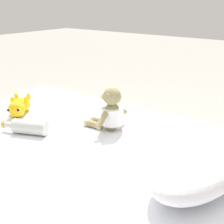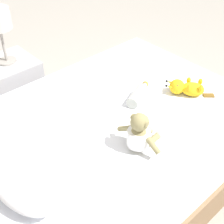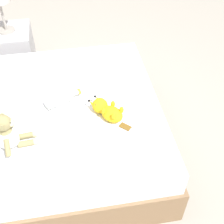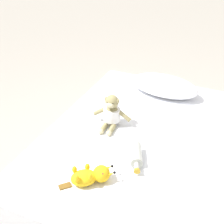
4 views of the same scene
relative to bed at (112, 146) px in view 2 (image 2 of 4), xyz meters
The scene contains 7 objects.
ground_plane 0.23m from the bed, ahead, with size 16.00×16.00×0.00m, color #9E998E.
bed is the anchor object (origin of this frame).
pillow 0.72m from the bed, 95.93° to the left, with size 0.58×0.32×0.16m.
plush_monkey 0.44m from the bed, 169.04° to the left, with size 0.29×0.23×0.24m.
plush_yellow_creature 0.62m from the bed, 104.48° to the right, with size 0.29×0.25×0.10m.
glass_bottle 0.37m from the bed, 84.03° to the right, with size 0.15×0.25×0.08m.
nightstand 1.01m from the bed, ahead, with size 0.38×0.38×0.50m.
Camera 2 is at (-1.07, 0.97, 1.70)m, focal length 50.50 mm.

